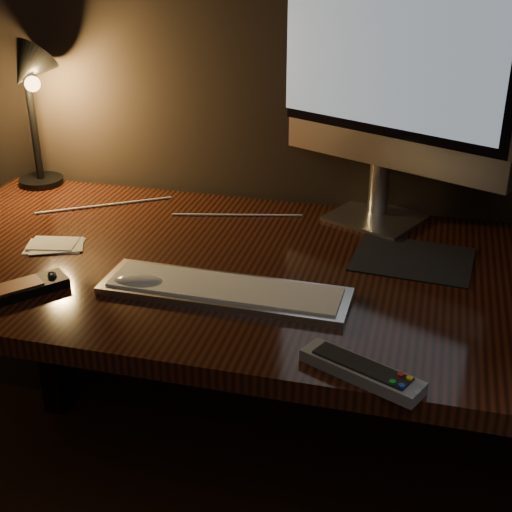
% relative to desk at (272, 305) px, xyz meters
% --- Properties ---
extents(desk, '(1.60, 0.75, 0.75)m').
position_rel_desk_xyz_m(desk, '(0.00, 0.00, 0.00)').
color(desk, '#3A180D').
rests_on(desk, ground).
extents(monitor, '(0.57, 0.29, 0.64)m').
position_rel_desk_xyz_m(monitor, '(0.19, 0.24, 0.51)').
color(monitor, silver).
rests_on(monitor, desk).
extents(keyboard, '(0.48, 0.14, 0.02)m').
position_rel_desk_xyz_m(keyboard, '(-0.05, -0.20, 0.14)').
color(keyboard, silver).
rests_on(keyboard, desk).
extents(mousepad, '(0.26, 0.22, 0.00)m').
position_rel_desk_xyz_m(mousepad, '(0.29, 0.04, 0.13)').
color(mousepad, black).
rests_on(mousepad, desk).
extents(mouse, '(0.11, 0.07, 0.02)m').
position_rel_desk_xyz_m(mouse, '(-0.22, -0.22, 0.14)').
color(mouse, white).
rests_on(mouse, desk).
extents(media_remote, '(0.15, 0.16, 0.03)m').
position_rel_desk_xyz_m(media_remote, '(-0.42, -0.29, 0.14)').
color(media_remote, black).
rests_on(media_remote, desk).
extents(tv_remote, '(0.21, 0.13, 0.03)m').
position_rel_desk_xyz_m(tv_remote, '(0.24, -0.41, 0.14)').
color(tv_remote, gray).
rests_on(tv_remote, desk).
extents(papers, '(0.14, 0.11, 0.01)m').
position_rel_desk_xyz_m(papers, '(-0.47, -0.09, 0.13)').
color(papers, white).
rests_on(papers, desk).
extents(desk_lamp, '(0.18, 0.20, 0.39)m').
position_rel_desk_xyz_m(desk_lamp, '(-0.68, 0.23, 0.39)').
color(desk_lamp, black).
rests_on(desk_lamp, desk).
extents(cable, '(0.61, 0.24, 0.01)m').
position_rel_desk_xyz_m(cable, '(-0.30, 0.16, 0.13)').
color(cable, white).
rests_on(cable, desk).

